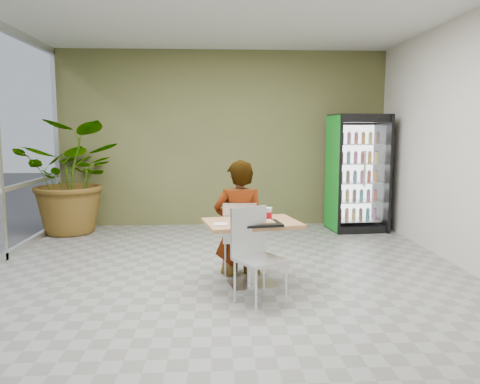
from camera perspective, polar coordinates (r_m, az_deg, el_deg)
The scene contains 12 objects.
ground at distance 5.44m, azimuth -1.55°, elevation -11.20°, with size 7.00×7.00×0.00m, color gray.
room_envelope at distance 5.16m, azimuth -1.61°, elevation 5.88°, with size 6.00×7.00×3.20m, color silver, non-canonical shape.
dining_table at distance 5.22m, azimuth 1.44°, elevation -5.89°, with size 1.13×0.90×0.75m.
chair_far at distance 5.65m, azimuth -0.06°, elevation -4.97°, with size 0.41×0.41×0.90m.
chair_near at distance 4.77m, azimuth 1.77°, elevation -6.78°, with size 0.59×0.59×0.97m.
seated_woman at distance 5.68m, azimuth -0.06°, elevation -4.63°, with size 0.63×0.41×1.70m, color black.
pizza_plate at distance 5.24m, azimuth 0.53°, elevation -3.28°, with size 0.33×0.32×0.03m.
soda_cup at distance 5.17m, azimuth 3.47°, elevation -2.78°, with size 0.09×0.09×0.15m.
napkin_stack at distance 4.96m, azimuth -2.39°, elevation -3.97°, with size 0.14×0.14×0.02m, color silver.
cafeteria_tray at distance 4.97m, azimuth 2.38°, elevation -3.89°, with size 0.45×0.33×0.03m, color black.
beverage_fridge at distance 8.45m, azimuth 14.14°, elevation 2.27°, with size 0.99×0.79×2.03m.
potted_plant at distance 8.47m, azimuth -19.65°, elevation 1.71°, with size 1.73×1.50×1.92m, color #3B6E2C.
Camera 1 is at (-0.12, -5.16, 1.73)m, focal length 35.00 mm.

